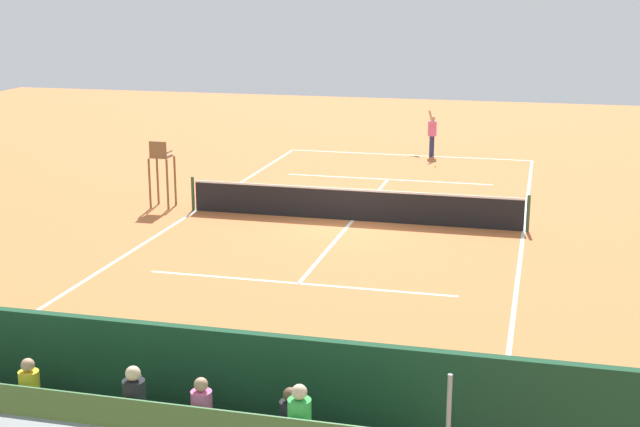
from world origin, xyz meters
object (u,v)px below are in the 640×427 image
tennis_net (353,204)px  tennis_ball_near (435,166)px  courtside_bench (306,407)px  tennis_racket (413,156)px  tennis_player (432,132)px  equipment_bag (201,421)px  umpire_chair (161,167)px

tennis_net → tennis_ball_near: 8.85m
courtside_bench → tennis_racket: courtside_bench is taller
tennis_player → tennis_racket: tennis_player is taller
courtside_bench → tennis_racket: bearing=-85.5°
courtside_bench → equipment_bag: courtside_bench is taller
umpire_chair → equipment_bag: bearing=116.1°
courtside_bench → equipment_bag: bearing=4.4°
courtside_bench → tennis_ball_near: courtside_bench is taller
courtside_bench → tennis_ball_near: size_ratio=27.27×
tennis_net → tennis_ball_near: (-1.39, -8.73, -0.47)m
equipment_bag → tennis_player: size_ratio=0.47×
courtside_bench → tennis_player: size_ratio=0.93×
tennis_net → umpire_chair: 6.25m
umpire_chair → tennis_racket: size_ratio=4.05×
equipment_bag → tennis_player: tennis_player is taller
equipment_bag → tennis_ball_near: size_ratio=13.64×
tennis_ball_near → tennis_net: bearing=81.0°
tennis_net → courtside_bench: 13.44m
tennis_net → tennis_ball_near: size_ratio=156.06×
tennis_ball_near → tennis_player: bearing=-79.1°
umpire_chair → courtside_bench: bearing=121.8°
courtside_bench → tennis_ball_near: (0.74, -22.00, -0.53)m
tennis_net → courtside_bench: bearing=99.1°
equipment_bag → umpire_chair: bearing=-63.9°
umpire_chair → tennis_player: 13.03m
equipment_bag → tennis_ball_near: 22.15m
umpire_chair → tennis_ball_near: bearing=-131.5°
tennis_player → tennis_ball_near: tennis_player is taller
tennis_net → tennis_ball_near: tennis_net is taller
courtside_bench → tennis_player: bearing=-87.2°
equipment_bag → courtside_bench: bearing=-175.6°
tennis_ball_near → tennis_racket: bearing=-61.1°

